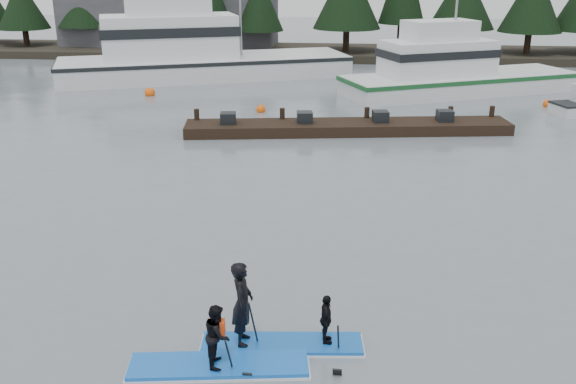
# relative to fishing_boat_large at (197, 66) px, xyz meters

# --- Properties ---
(ground) EXTENTS (160.00, 160.00, 0.00)m
(ground) POSITION_rel_fishing_boat_large_xyz_m (8.67, -30.86, -0.82)
(ground) COLOR slate
(ground) RESTS_ON ground
(far_shore) EXTENTS (70.00, 8.00, 0.60)m
(far_shore) POSITION_rel_fishing_boat_large_xyz_m (8.67, 11.14, -0.52)
(far_shore) COLOR #2D281E
(far_shore) RESTS_ON ground
(treeline) EXTENTS (60.00, 4.00, 8.00)m
(treeline) POSITION_rel_fishing_boat_large_xyz_m (8.67, 11.14, -0.82)
(treeline) COLOR black
(treeline) RESTS_ON ground
(waterfront_building) EXTENTS (18.00, 6.00, 5.00)m
(waterfront_building) POSITION_rel_fishing_boat_large_xyz_m (-5.33, 13.14, 1.68)
(waterfront_building) COLOR #4C4C51
(waterfront_building) RESTS_ON ground
(fishing_boat_large) EXTENTS (19.74, 11.82, 10.62)m
(fishing_boat_large) POSITION_rel_fishing_boat_large_xyz_m (0.00, 0.00, 0.00)
(fishing_boat_large) COLOR silver
(fishing_boat_large) RESTS_ON ground
(fishing_boat_medium) EXTENTS (14.66, 9.70, 8.52)m
(fishing_boat_medium) POSITION_rel_fishing_boat_large_xyz_m (16.51, -3.56, -0.22)
(fishing_boat_medium) COLOR silver
(fishing_boat_medium) RESTS_ON ground
(floating_dock) EXTENTS (15.06, 4.16, 0.50)m
(floating_dock) POSITION_rel_fishing_boat_large_xyz_m (10.31, -13.53, -0.57)
(floating_dock) COLOR black
(floating_dock) RESTS_ON ground
(buoy_b) EXTENTS (0.49, 0.49, 0.49)m
(buoy_b) POSITION_rel_fishing_boat_large_xyz_m (5.71, -9.71, -0.82)
(buoy_b) COLOR #FF5A0C
(buoy_b) RESTS_ON ground
(buoy_c) EXTENTS (0.50, 0.50, 0.50)m
(buoy_c) POSITION_rel_fishing_boat_large_xyz_m (21.08, -6.85, -0.82)
(buoy_c) COLOR #FF5A0C
(buoy_c) RESTS_ON ground
(buoy_a) EXTENTS (0.61, 0.61, 0.61)m
(buoy_a) POSITION_rel_fishing_boat_large_xyz_m (-1.39, -6.10, -0.82)
(buoy_a) COLOR #FF5A0C
(buoy_a) RESTS_ON ground
(paddleboard_solo) EXTENTS (3.58, 1.33, 1.85)m
(paddleboard_solo) POSITION_rel_fishing_boat_large_xyz_m (8.03, -32.08, -0.39)
(paddleboard_solo) COLOR blue
(paddleboard_solo) RESTS_ON ground
(paddleboard_duo) EXTENTS (3.37, 1.31, 2.46)m
(paddleboard_duo) POSITION_rel_fishing_boat_large_xyz_m (8.93, -31.22, -0.16)
(paddleboard_duo) COLOR blue
(paddleboard_duo) RESTS_ON ground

